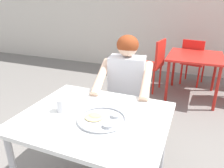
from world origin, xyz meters
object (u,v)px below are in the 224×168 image
at_px(chair_red_left, 153,62).
at_px(table_background_red, 195,60).
at_px(thali_tray, 102,119).
at_px(chair_red_far, 193,60).
at_px(table_foreground, 95,126).
at_px(diner_foreground, 125,88).
at_px(chair_foreground, 129,99).
at_px(drinking_cup, 62,105).

bearing_deg(chair_red_left, table_background_red, -3.06).
relative_size(thali_tray, chair_red_far, 0.39).
height_order(table_foreground, diner_foreground, diner_foreground).
height_order(chair_foreground, chair_red_left, chair_red_left).
distance_m(thali_tray, chair_red_far, 2.97).
bearing_deg(thali_tray, chair_red_left, 93.41).
distance_m(thali_tray, drinking_cup, 0.32).
bearing_deg(drinking_cup, chair_red_far, 74.66).
distance_m(table_foreground, diner_foreground, 0.61).
bearing_deg(thali_tray, table_foreground, 153.06).
bearing_deg(table_background_red, drinking_cup, -109.55).
bearing_deg(table_background_red, chair_red_far, 93.57).
height_order(diner_foreground, table_background_red, diner_foreground).
relative_size(thali_tray, drinking_cup, 3.51).
distance_m(thali_tray, table_background_red, 2.42).
bearing_deg(diner_foreground, chair_foreground, 96.27).
distance_m(table_foreground, chair_foreground, 0.85).
distance_m(table_foreground, chair_red_left, 2.36).
bearing_deg(diner_foreground, drinking_cup, -111.98).
xyz_separation_m(table_foreground, chair_red_left, (-0.07, 2.35, -0.15)).
distance_m(drinking_cup, chair_foreground, 0.94).
relative_size(drinking_cup, chair_red_far, 0.11).
xyz_separation_m(drinking_cup, table_background_red, (0.83, 2.35, -0.18)).
relative_size(drinking_cup, chair_red_left, 0.11).
bearing_deg(chair_red_far, chair_red_left, -139.84).
xyz_separation_m(thali_tray, chair_foreground, (-0.08, 0.87, -0.25)).
bearing_deg(table_background_red, diner_foreground, -108.62).
height_order(drinking_cup, chair_red_far, chair_red_far).
xyz_separation_m(chair_foreground, diner_foreground, (0.02, -0.22, 0.21)).
height_order(drinking_cup, diner_foreground, diner_foreground).
distance_m(table_background_red, chair_red_far, 0.58).
distance_m(table_foreground, thali_tray, 0.13).
bearing_deg(chair_foreground, drinking_cup, -105.17).
relative_size(thali_tray, chair_red_left, 0.37).
bearing_deg(chair_red_left, drinking_cup, -94.17).
bearing_deg(chair_foreground, chair_red_far, 74.58).
xyz_separation_m(table_foreground, chair_foreground, (-0.01, 0.83, -0.16)).
height_order(drinking_cup, chair_foreground, chair_foreground).
bearing_deg(chair_red_left, chair_foreground, -87.75).
relative_size(diner_foreground, table_background_red, 1.34).
relative_size(chair_foreground, chair_red_left, 0.98).
xyz_separation_m(diner_foreground, chair_red_left, (-0.08, 1.74, -0.20)).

